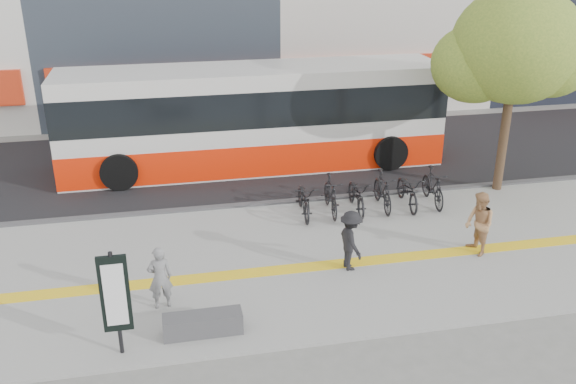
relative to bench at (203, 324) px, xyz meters
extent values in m
plane|color=slate|center=(2.60, 1.20, -0.30)|extent=(120.00, 120.00, 0.00)
cube|color=gray|center=(2.60, 2.70, -0.27)|extent=(40.00, 7.00, 0.08)
cube|color=yellow|center=(2.60, 2.20, -0.22)|extent=(40.00, 0.45, 0.01)
cube|color=black|center=(2.60, 10.20, -0.28)|extent=(40.00, 8.00, 0.06)
cube|color=#38383B|center=(2.60, 6.20, -0.23)|extent=(40.00, 0.25, 0.14)
cube|color=red|center=(4.60, 15.25, 1.70)|extent=(19.00, 0.50, 1.40)
cube|color=#38383B|center=(0.00, 0.00, 0.00)|extent=(1.60, 0.45, 0.45)
cylinder|color=black|center=(-1.60, -0.30, 0.88)|extent=(0.08, 0.08, 2.20)
cube|color=black|center=(-1.60, -0.30, 1.09)|extent=(0.55, 0.08, 1.60)
cube|color=white|center=(-1.60, -0.35, 1.09)|extent=(0.40, 0.02, 1.30)
cylinder|color=#3B2C1A|center=(9.80, 5.90, 1.38)|extent=(0.28, 0.28, 3.20)
ellipsoid|color=#557527|center=(9.80, 5.90, 4.29)|extent=(3.80, 3.80, 3.42)
ellipsoid|color=#557527|center=(8.80, 6.40, 3.69)|extent=(2.60, 2.60, 2.34)
ellipsoid|color=#557527|center=(10.70, 5.50, 3.90)|extent=(2.40, 2.40, 2.16)
ellipsoid|color=#557527|center=(10.10, 6.70, 5.10)|extent=(2.20, 2.20, 1.98)
cube|color=silver|center=(2.56, 9.70, 1.48)|extent=(12.91, 2.69, 3.44)
cube|color=red|center=(2.56, 9.70, 0.35)|extent=(12.93, 2.71, 1.08)
cube|color=black|center=(2.56, 9.70, 2.07)|extent=(12.93, 2.71, 1.18)
cylinder|color=black|center=(-1.96, 8.36, 0.35)|extent=(1.18, 0.38, 1.18)
cylinder|color=black|center=(-1.96, 11.04, 0.35)|extent=(1.18, 0.38, 1.18)
cylinder|color=black|center=(7.08, 8.36, 0.35)|extent=(1.18, 0.38, 1.18)
cylinder|color=black|center=(7.08, 11.04, 0.35)|extent=(1.18, 0.38, 1.18)
imported|color=black|center=(3.31, 5.20, 0.27)|extent=(0.81, 1.94, 0.99)
imported|color=black|center=(4.10, 5.20, 0.33)|extent=(0.66, 1.87, 1.10)
imported|color=black|center=(4.89, 5.20, 0.27)|extent=(0.81, 1.94, 0.99)
imported|color=black|center=(5.68, 5.20, 0.33)|extent=(0.66, 1.87, 1.10)
imported|color=black|center=(6.47, 5.20, 0.27)|extent=(0.81, 1.94, 0.99)
imported|color=black|center=(7.26, 5.20, 0.33)|extent=(0.66, 1.87, 1.10)
imported|color=black|center=(-0.80, 1.17, 0.50)|extent=(0.57, 0.42, 1.45)
imported|color=tan|center=(7.07, 2.04, 0.60)|extent=(0.67, 0.83, 1.64)
imported|color=black|center=(3.70, 1.96, 0.53)|extent=(0.67, 1.03, 1.50)
camera|label=1|loc=(-0.46, -10.71, 7.32)|focal=38.76mm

